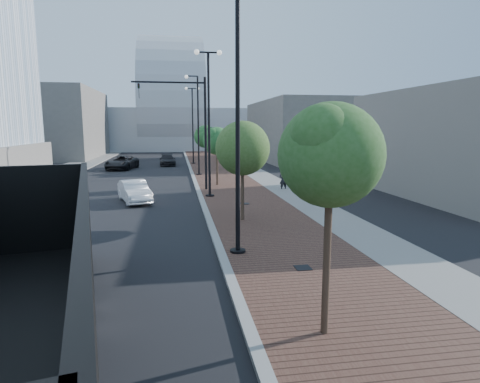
{
  "coord_description": "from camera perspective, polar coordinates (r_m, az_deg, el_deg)",
  "views": [
    {
      "loc": [
        -1.53,
        -3.85,
        4.59
      ],
      "look_at": [
        1.0,
        12.0,
        2.0
      ],
      "focal_mm": 30.14,
      "sensor_mm": 36.0,
      "label": 1
    }
  ],
  "objects": [
    {
      "name": "sidewalk",
      "position": [
        44.37,
        -2.51,
        3.29
      ],
      "size": [
        7.0,
        140.0,
        0.12
      ],
      "primitive_type": "cube",
      "color": "#4C2D23",
      "rests_on": "ground"
    },
    {
      "name": "concrete_strip",
      "position": [
        44.76,
        0.93,
        3.36
      ],
      "size": [
        2.4,
        140.0,
        0.13
      ],
      "primitive_type": "cube",
      "color": "slate",
      "rests_on": "ground"
    },
    {
      "name": "curb",
      "position": [
        44.11,
        -7.04,
        3.21
      ],
      "size": [
        0.3,
        140.0,
        0.14
      ],
      "primitive_type": "cube",
      "color": "gray",
      "rests_on": "ground"
    },
    {
      "name": "west_sidewalk",
      "position": [
        45.55,
        -23.63,
        2.69
      ],
      "size": [
        4.0,
        140.0,
        0.12
      ],
      "primitive_type": "cube",
      "color": "slate",
      "rests_on": "ground"
    },
    {
      "name": "dump_truck",
      "position": [
        10.2,
        -28.15,
        -9.24
      ],
      "size": [
        5.42,
        13.95,
        3.69
      ],
      "rotation": [
        0.0,
        0.0,
        0.21
      ],
      "color": "black",
      "rests_on": "ground"
    },
    {
      "name": "white_sedan",
      "position": [
        25.55,
        -14.73,
        0.03
      ],
      "size": [
        2.5,
        4.28,
        1.33
      ],
      "primitive_type": "imported",
      "rotation": [
        0.0,
        0.0,
        0.29
      ],
      "color": "silver",
      "rests_on": "ground"
    },
    {
      "name": "dark_car_mid",
      "position": [
        45.71,
        -16.36,
        3.96
      ],
      "size": [
        3.49,
        5.72,
        1.48
      ],
      "primitive_type": "imported",
      "rotation": [
        0.0,
        0.0,
        -0.2
      ],
      "color": "black",
      "rests_on": "ground"
    },
    {
      "name": "dark_car_far",
      "position": [
        49.07,
        -10.23,
        4.4
      ],
      "size": [
        2.02,
        4.52,
        1.29
      ],
      "primitive_type": "imported",
      "rotation": [
        0.0,
        0.0,
        0.05
      ],
      "color": "black",
      "rests_on": "ground"
    },
    {
      "name": "pedestrian",
      "position": [
        29.31,
        6.15,
        1.68
      ],
      "size": [
        0.61,
        0.42,
        1.6
      ],
      "primitive_type": "imported",
      "rotation": [
        0.0,
        0.0,
        3.2
      ],
      "color": "black",
      "rests_on": "ground"
    },
    {
      "name": "streetlight_1",
      "position": [
        14.0,
        -0.79,
        8.15
      ],
      "size": [
        1.44,
        0.56,
        9.21
      ],
      "color": "black",
      "rests_on": "ground"
    },
    {
      "name": "streetlight_2",
      "position": [
        25.94,
        -4.42,
        9.64
      ],
      "size": [
        1.72,
        0.56,
        9.28
      ],
      "color": "black",
      "rests_on": "ground"
    },
    {
      "name": "streetlight_3",
      "position": [
        37.9,
        -6.08,
        8.74
      ],
      "size": [
        1.44,
        0.56,
        9.21
      ],
      "color": "black",
      "rests_on": "ground"
    },
    {
      "name": "streetlight_4",
      "position": [
        49.9,
        -6.71,
        9.36
      ],
      "size": [
        1.72,
        0.56,
        9.28
      ],
      "color": "black",
      "rests_on": "ground"
    },
    {
      "name": "traffic_mast",
      "position": [
        28.88,
        -6.72,
        9.88
      ],
      "size": [
        5.09,
        0.2,
        8.0
      ],
      "color": "black",
      "rests_on": "ground"
    },
    {
      "name": "tree_0",
      "position": [
        8.51,
        12.91,
        4.92
      ],
      "size": [
        2.24,
        2.17,
        5.1
      ],
      "color": "#382619",
      "rests_on": "ground"
    },
    {
      "name": "tree_1",
      "position": [
        19.17,
        0.49,
        6.11
      ],
      "size": [
        2.6,
        2.59,
        4.88
      ],
      "color": "#382619",
      "rests_on": "ground"
    },
    {
      "name": "tree_2",
      "position": [
        31.06,
        -3.22,
        7.14
      ],
      "size": [
        2.21,
        2.13,
        4.58
      ],
      "color": "#382619",
      "rests_on": "ground"
    },
    {
      "name": "tree_3",
      "position": [
        43.0,
        -4.87,
        7.74
      ],
      "size": [
        2.42,
        2.38,
        4.75
      ],
      "color": "#382619",
      "rests_on": "ground"
    },
    {
      "name": "convention_center",
      "position": [
        88.86,
        -9.51,
        9.95
      ],
      "size": [
        50.0,
        30.0,
        50.0
      ],
      "color": "#A7ACB1",
      "rests_on": "ground"
    },
    {
      "name": "commercial_block_nw",
      "position": [
        66.47,
        -25.51,
        8.64
      ],
      "size": [
        14.0,
        20.0,
        10.0
      ],
      "primitive_type": "cube",
      "color": "#67635D",
      "rests_on": "ground"
    },
    {
      "name": "commercial_block_ne",
      "position": [
        56.63,
        9.07,
        8.45
      ],
      "size": [
        12.0,
        22.0,
        8.0
      ],
      "primitive_type": "cube",
      "color": "#615D57",
      "rests_on": "ground"
    },
    {
      "name": "commercial_block_e",
      "position": [
        30.84,
        30.4,
        5.89
      ],
      "size": [
        10.0,
        16.0,
        7.0
      ],
      "primitive_type": "cube",
      "color": "slate",
      "rests_on": "ground"
    },
    {
      "name": "utility_cover_1",
      "position": [
        13.26,
        8.89,
        -10.61
      ],
      "size": [
        0.5,
        0.5,
        0.02
      ],
      "primitive_type": "cube",
      "color": "black",
      "rests_on": "sidewalk"
    },
    {
      "name": "utility_cover_2",
      "position": [
        23.61,
        0.68,
        -1.73
      ],
      "size": [
        0.5,
        0.5,
        0.02
      ],
      "primitive_type": "cube",
      "color": "black",
      "rests_on": "sidewalk"
    }
  ]
}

